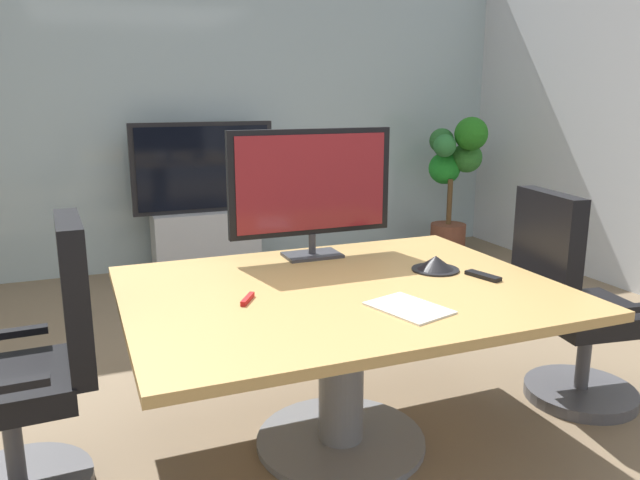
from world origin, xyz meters
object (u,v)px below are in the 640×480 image
office_chair_left (34,384)px  office_chair_right (571,317)px  wall_display_unit (206,224)px  conference_table (342,326)px  conference_phone (436,264)px  potted_plant (454,173)px  remote_control (483,276)px  tv_monitor (311,186)px

office_chair_left → office_chair_right: (2.46, -0.20, 0.00)m
wall_display_unit → office_chair_right: bearing=-67.9°
conference_table → office_chair_left: bearing=173.6°
conference_phone → potted_plant: bearing=54.6°
wall_display_unit → remote_control: wall_display_unit is taller
wall_display_unit → potted_plant: potted_plant is taller
office_chair_left → conference_phone: size_ratio=4.95×
office_chair_right → remote_control: 0.66m
conference_table → wall_display_unit: bearing=89.8°
office_chair_left → tv_monitor: (1.29, 0.39, 0.64)m
potted_plant → conference_phone: bearing=-125.4°
conference_table → potted_plant: bearing=48.7°
wall_display_unit → potted_plant: 2.40m
office_chair_left → wall_display_unit: (1.24, 2.80, -0.01)m
wall_display_unit → office_chair_left: bearing=-113.9°
office_chair_right → potted_plant: (1.15, 2.76, 0.34)m
office_chair_right → potted_plant: size_ratio=0.82×
office_chair_left → remote_control: 1.91m
wall_display_unit → remote_control: bearing=-78.4°
office_chair_left → potted_plant: (3.60, 2.57, 0.34)m
tv_monitor → remote_control: bearing=-47.9°
office_chair_left → office_chair_right: bearing=83.3°
conference_table → conference_phone: 0.55m
conference_table → office_chair_right: bearing=-2.8°
conference_table → office_chair_right: size_ratio=1.66×
office_chair_left → conference_phone: (1.73, -0.07, 0.31)m
tv_monitor → remote_control: 0.93m
conference_table → tv_monitor: tv_monitor is taller
tv_monitor → wall_display_unit: 2.50m
tv_monitor → conference_phone: (0.44, -0.45, -0.33)m
remote_control → potted_plant: bearing=43.6°
tv_monitor → conference_phone: size_ratio=3.82×
tv_monitor → office_chair_right: bearing=-26.6°
wall_display_unit → conference_phone: bearing=-80.2°
office_chair_right → tv_monitor: size_ratio=1.30×
conference_table → office_chair_right: office_chair_right is taller
conference_table → wall_display_unit: size_ratio=1.38×
tv_monitor → wall_display_unit: bearing=91.2°
office_chair_right → remote_control: size_ratio=6.41×
conference_table → tv_monitor: size_ratio=2.15×
wall_display_unit → remote_control: 3.13m
tv_monitor → conference_table: bearing=-97.0°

